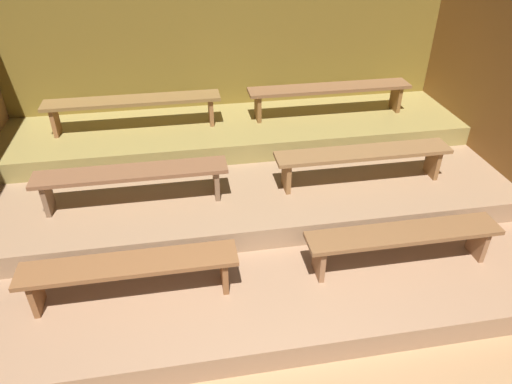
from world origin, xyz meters
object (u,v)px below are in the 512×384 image
bench_lower_left (130,269)px  bench_upper_left (133,104)px  bench_lower_right (403,238)px  bench_middle_right (363,157)px  bench_upper_right (329,91)px  bench_middle_left (132,177)px

bench_lower_left → bench_upper_left: bench_upper_left is taller
bench_lower_right → bench_upper_left: bench_upper_left is taller
bench_lower_right → bench_middle_right: bench_middle_right is taller
bench_upper_right → bench_middle_right: bearing=-90.6°
bench_lower_right → bench_middle_right: (0.00, 1.14, 0.25)m
bench_lower_left → bench_upper_right: bench_upper_right is taller
bench_middle_right → bench_upper_left: 2.86m
bench_lower_left → bench_lower_right: same height
bench_middle_left → bench_middle_right: bearing=0.0°
bench_upper_left → bench_upper_right: same height
bench_lower_left → bench_upper_right: (2.50, 2.48, 0.50)m
bench_lower_left → bench_middle_left: 1.16m
bench_middle_right → bench_lower_right: bearing=-90.2°
bench_lower_left → bench_middle_right: (2.49, 1.14, 0.25)m
bench_lower_right → bench_upper_right: (0.02, 2.48, 0.50)m
bench_lower_left → bench_middle_right: bench_middle_right is taller
bench_middle_right → bench_upper_right: 1.37m
bench_middle_right → bench_upper_left: bench_upper_left is taller
bench_middle_left → bench_middle_right: (2.49, 0.00, 0.00)m
bench_lower_right → bench_upper_left: 3.56m
bench_middle_left → bench_middle_right: 2.49m
bench_middle_right → bench_upper_right: (0.01, 1.35, 0.25)m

